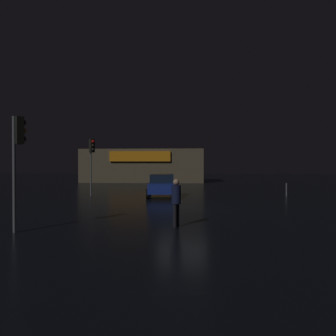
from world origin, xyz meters
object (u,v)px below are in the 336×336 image
Objects in this scene: store_building at (144,166)px; car_near at (162,185)px; traffic_signal_main at (92,152)px; pedestrian at (176,199)px; traffic_signal_opposite at (18,144)px.

store_building is 3.66× the size of car_near.
traffic_signal_main is (-0.79, -20.39, 1.08)m from store_building.
store_building is at bearing 87.77° from traffic_signal_main.
traffic_signal_main is at bearing 119.18° from pedestrian.
store_building reaches higher than traffic_signal_opposite.
traffic_signal_main is 5.42m from car_near.
traffic_signal_opposite is 13.64m from car_near.
store_building is 3.68× the size of traffic_signal_main.
store_building is 20.92m from car_near.
traffic_signal_opposite is at bearing -84.42° from traffic_signal_main.
store_building reaches higher than traffic_signal_main.
pedestrian is at bearing -82.12° from car_near.
car_near is at bearing 74.31° from traffic_signal_opposite.
store_building is at bearing 90.83° from traffic_signal_opposite.
traffic_signal_opposite reaches higher than pedestrian.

